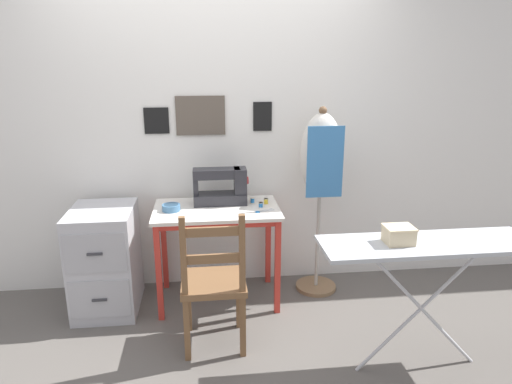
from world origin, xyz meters
name	(u,v)px	position (x,y,z in m)	size (l,w,h in m)	color
ground_plane	(220,318)	(0.00, 0.00, 0.00)	(14.00, 14.00, 0.00)	#5B5651
wall_back	(213,128)	(0.00, 0.62, 1.28)	(10.00, 0.07, 2.55)	silver
sewing_table	(217,222)	(0.00, 0.27, 0.63)	(0.91, 0.56, 0.74)	silver
sewing_machine	(223,187)	(0.05, 0.38, 0.87)	(0.41, 0.17, 0.29)	#28282D
fabric_bowl	(171,207)	(-0.32, 0.25, 0.76)	(0.13, 0.13, 0.05)	teal
scissors	(262,211)	(0.32, 0.16, 0.74)	(0.14, 0.09, 0.01)	silver
thread_spool_near_machine	(252,200)	(0.27, 0.37, 0.76)	(0.04, 0.04, 0.04)	#2875C1
thread_spool_mid_table	(261,205)	(0.32, 0.26, 0.76)	(0.04, 0.04, 0.04)	#2875C1
thread_spool_far_edge	(266,201)	(0.37, 0.33, 0.76)	(0.04, 0.04, 0.04)	yellow
wooden_chair	(214,284)	(-0.05, -0.31, 0.44)	(0.40, 0.38, 0.93)	brown
filing_cabinet	(105,260)	(-0.81, 0.25, 0.38)	(0.44, 0.56, 0.77)	#B7B7BC
dress_form	(321,165)	(0.79, 0.36, 1.02)	(0.32, 0.32, 1.46)	#846647
ironing_board	(428,249)	(1.15, -0.66, 0.76)	(1.21, 0.36, 0.81)	#ADB2B7
storage_box	(399,235)	(0.97, -0.65, 0.86)	(0.16, 0.13, 0.10)	beige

